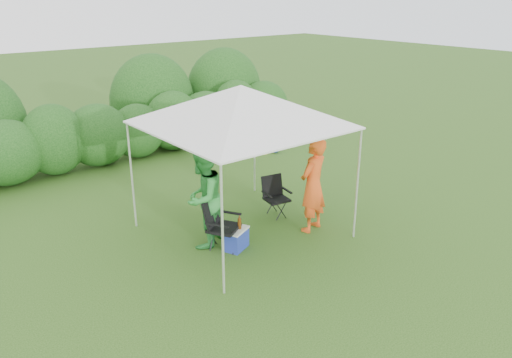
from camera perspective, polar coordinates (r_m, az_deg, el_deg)
ground at (r=9.36m, az=0.31°, el=-7.05°), size 70.00×70.00×0.00m
hedge at (r=13.99m, az=-14.96°, el=5.36°), size 11.74×1.53×1.80m
canopy at (r=8.89m, az=-1.71°, el=8.36°), size 3.10×3.10×2.83m
chair_right at (r=10.23m, az=2.17°, el=-1.66°), size 0.58×0.54×0.83m
chair_left at (r=8.88m, az=-4.26°, el=-4.82°), size 0.75×0.73×0.96m
man at (r=9.48m, az=6.52°, el=-0.68°), size 0.76×0.60×1.85m
woman at (r=8.90m, az=-6.05°, el=-2.14°), size 1.12×1.04×1.84m
cooler at (r=9.02m, az=-2.34°, el=-6.81°), size 0.56×0.50×0.39m
bottle at (r=8.88m, az=-1.90°, el=-4.97°), size 0.07×0.07×0.25m
lawn_toy at (r=14.32m, az=1.11°, el=3.58°), size 0.62×0.52×0.31m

